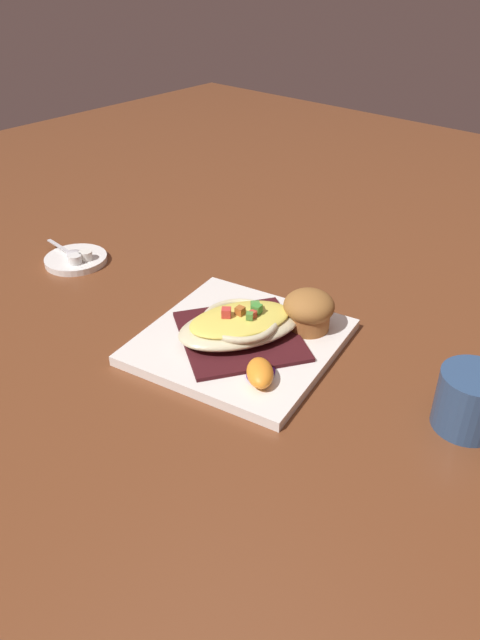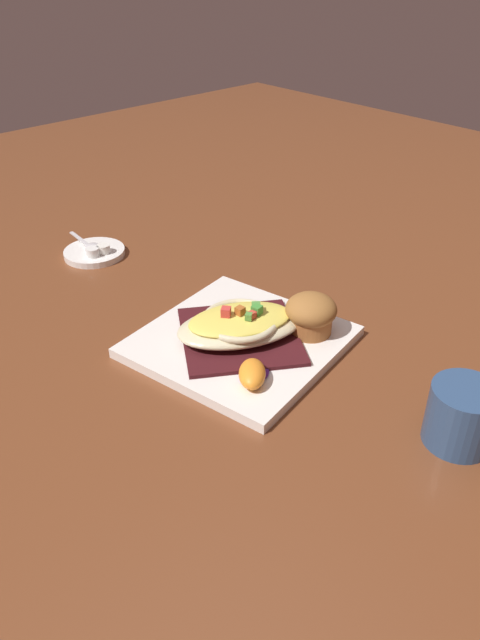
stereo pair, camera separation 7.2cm
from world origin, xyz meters
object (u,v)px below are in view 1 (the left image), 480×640
object	(u,v)px
coffee_mug	(471,403)
spoon	(72,254)
creamer_cup_1	(86,255)
muffin	(309,310)
creamer_saucer	(75,260)
gratin_dish	(240,323)
square_plate	(240,342)
orange_garnish	(260,373)
creamer_cup_0	(75,259)

from	to	relation	value
coffee_mug	spoon	size ratio (longest dim) A/B	0.93
spoon	creamer_cup_1	bearing A→B (deg)	17.20
muffin	creamer_saucer	xyz separation A→B (m)	(-0.46, -0.09, -0.04)
gratin_dish	square_plate	bearing A→B (deg)	-137.56
square_plate	gratin_dish	xyz separation A→B (m)	(0.00, 0.00, 0.03)
square_plate	muffin	size ratio (longest dim) A/B	3.55
creamer_saucer	coffee_mug	bearing A→B (deg)	4.80
muffin	spoon	bearing A→B (deg)	-169.25
muffin	creamer_saucer	bearing A→B (deg)	-169.09
square_plate	orange_garnish	size ratio (longest dim) A/B	3.72
gratin_dish	orange_garnish	distance (m)	0.10
gratin_dish	creamer_cup_0	world-z (taller)	gratin_dish
square_plate	gratin_dish	size ratio (longest dim) A/B	1.26
muffin	creamer_cup_0	xyz separation A→B (m)	(-0.44, -0.10, -0.03)
muffin	creamer_cup_0	world-z (taller)	muffin
orange_garnish	creamer_saucer	size ratio (longest dim) A/B	0.63
square_plate	creamer_cup_1	distance (m)	0.38
square_plate	coffee_mug	xyz separation A→B (m)	(0.32, 0.06, 0.03)
muffin	square_plate	bearing A→B (deg)	-124.05
square_plate	creamer_saucer	size ratio (longest dim) A/B	2.36
square_plate	coffee_mug	distance (m)	0.32
muffin	spoon	world-z (taller)	muffin
gratin_dish	muffin	world-z (taller)	muffin
muffin	creamer_cup_1	bearing A→B (deg)	-169.68
orange_garnish	creamer_saucer	world-z (taller)	orange_garnish
orange_garnish	spoon	distance (m)	0.49
gratin_dish	creamer_cup_1	xyz separation A→B (m)	(-0.38, 0.01, -0.02)
square_plate	gratin_dish	distance (m)	0.03
gratin_dish	creamer_cup_0	bearing A→B (deg)	-177.68
spoon	square_plate	bearing A→B (deg)	0.30
square_plate	orange_garnish	bearing A→B (deg)	-33.62
orange_garnish	creamer_cup_0	bearing A→B (deg)	174.94
spoon	creamer_cup_1	xyz separation A→B (m)	(0.03, 0.01, 0.00)
square_plate	creamer_saucer	world-z (taller)	square_plate
spoon	creamer_saucer	bearing A→B (deg)	-4.41
orange_garnish	coffee_mug	distance (m)	0.26
square_plate	muffin	world-z (taller)	muffin
square_plate	creamer_cup_1	size ratio (longest dim) A/B	11.05
spoon	orange_garnish	bearing A→B (deg)	-6.30
creamer_cup_1	orange_garnish	bearing A→B (deg)	-7.77
orange_garnish	coffee_mug	bearing A→B (deg)	26.03
coffee_mug	muffin	bearing A→B (deg)	173.86
orange_garnish	spoon	size ratio (longest dim) A/B	0.66
muffin	creamer_cup_1	world-z (taller)	muffin
gratin_dish	creamer_saucer	world-z (taller)	gratin_dish
creamer_cup_0	coffee_mug	bearing A→B (deg)	5.99
muffin	creamer_cup_1	xyz separation A→B (m)	(-0.43, -0.08, -0.03)
spoon	creamer_cup_0	world-z (taller)	creamer_cup_0
orange_garnish	creamer_saucer	distance (m)	0.49
creamer_saucer	creamer_cup_0	distance (m)	0.03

